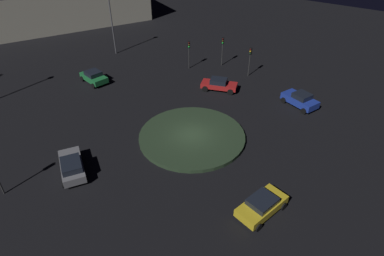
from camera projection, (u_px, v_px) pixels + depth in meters
The scene contains 12 objects.
ground_plane at pixel (192, 137), 31.45m from camera, with size 119.56×119.56×0.00m, color black.
roundabout_island at pixel (192, 136), 31.35m from camera, with size 10.26×10.26×0.35m, color #263823.
car_yellow at pixel (262, 205), 23.46m from camera, with size 2.82×4.31×1.37m.
car_blue at pixel (300, 99), 35.92m from camera, with size 4.37×3.18×1.60m.
car_red at pixel (219, 84), 39.04m from camera, with size 4.59×3.12×1.45m.
car_green at pixel (94, 77), 40.69m from camera, with size 4.12×2.67×1.51m.
car_grey at pixel (72, 166), 26.90m from camera, with size 4.57×3.73×1.50m.
traffic_light_southeast at pixel (189, 49), 43.03m from camera, with size 0.37×0.39×3.85m.
traffic_light_south at pixel (250, 56), 41.05m from camera, with size 0.32×0.37×3.88m.
traffic_light_south_near at pixel (223, 46), 43.79m from camera, with size 0.36×0.39×4.00m.
streetlamp_southeast at pixel (111, 14), 45.70m from camera, with size 0.58×0.58×8.58m.
store_building at pixel (38, 7), 57.46m from camera, with size 27.00×39.73×7.23m.
Camera 1 is at (-14.54, 20.68, 18.73)m, focal length 30.28 mm.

